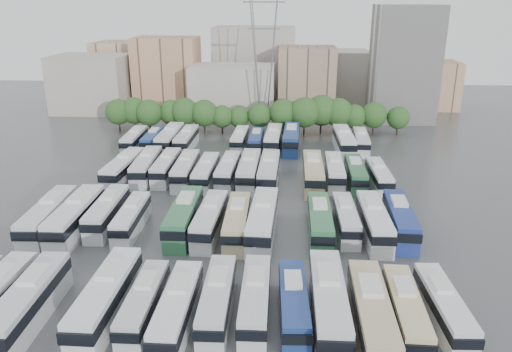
# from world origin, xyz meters

# --- Properties ---
(ground) EXTENTS (220.00, 220.00, 0.00)m
(ground) POSITION_xyz_m (0.00, 0.00, 0.00)
(ground) COLOR #424447
(ground) RESTS_ON ground
(tree_line) EXTENTS (64.60, 8.06, 8.27)m
(tree_line) POSITION_xyz_m (0.27, 42.11, 4.38)
(tree_line) COLOR black
(tree_line) RESTS_ON ground
(city_buildings) EXTENTS (102.00, 35.00, 20.00)m
(city_buildings) POSITION_xyz_m (-7.46, 71.86, 7.87)
(city_buildings) COLOR #9E998E
(city_buildings) RESTS_ON ground
(apartment_tower) EXTENTS (14.00, 14.00, 26.00)m
(apartment_tower) POSITION_xyz_m (34.00, 58.00, 13.00)
(apartment_tower) COLOR silver
(apartment_tower) RESTS_ON ground
(electricity_pylon) EXTENTS (9.00, 6.91, 33.83)m
(electricity_pylon) POSITION_xyz_m (2.00, 50.00, 18.66)
(electricity_pylon) COLOR slate
(electricity_pylon) RESTS_ON ground
(bus_r0_s2) EXTENTS (3.22, 12.97, 4.04)m
(bus_r0_s2) POSITION_xyz_m (-14.88, -25.09, 1.99)
(bus_r0_s2) COLOR silver
(bus_r0_s2) RESTS_ON ground
(bus_r0_s4) EXTENTS (2.95, 13.12, 4.11)m
(bus_r0_s4) POSITION_xyz_m (-8.31, -23.93, 2.02)
(bus_r0_s4) COLOR white
(bus_r0_s4) RESTS_ON ground
(bus_r0_s5) EXTENTS (2.46, 10.90, 3.41)m
(bus_r0_s5) POSITION_xyz_m (-4.88, -24.11, 1.68)
(bus_r0_s5) COLOR silver
(bus_r0_s5) RESTS_ON ground
(bus_r0_s6) EXTENTS (2.62, 11.80, 3.70)m
(bus_r0_s6) POSITION_xyz_m (-1.68, -24.97, 1.82)
(bus_r0_s6) COLOR silver
(bus_r0_s6) RESTS_ON ground
(bus_r0_s7) EXTENTS (2.70, 11.54, 3.61)m
(bus_r0_s7) POSITION_xyz_m (1.58, -23.30, 1.77)
(bus_r0_s7) COLOR silver
(bus_r0_s7) RESTS_ON ground
(bus_r0_s8) EXTENTS (2.63, 11.48, 3.59)m
(bus_r0_s8) POSITION_xyz_m (4.96, -23.02, 1.76)
(bus_r0_s8) COLOR silver
(bus_r0_s8) RESTS_ON ground
(bus_r0_s9) EXTENTS (2.92, 11.22, 3.49)m
(bus_r0_s9) POSITION_xyz_m (8.38, -23.35, 1.71)
(bus_r0_s9) COLOR navy
(bus_r0_s9) RESTS_ON ground
(bus_r0_s10) EXTENTS (2.99, 13.40, 4.20)m
(bus_r0_s10) POSITION_xyz_m (11.44, -23.52, 2.06)
(bus_r0_s10) COLOR silver
(bus_r0_s10) RESTS_ON ground
(bus_r0_s11) EXTENTS (2.95, 13.08, 4.10)m
(bus_r0_s11) POSITION_xyz_m (14.94, -25.01, 2.01)
(bus_r0_s11) COLOR #C6B288
(bus_r0_s11) RESTS_ON ground
(bus_r0_s12) EXTENTS (2.74, 11.40, 3.56)m
(bus_r0_s12) POSITION_xyz_m (18.02, -23.95, 1.75)
(bus_r0_s12) COLOR beige
(bus_r0_s12) RESTS_ON ground
(bus_r0_s13) EXTENTS (2.92, 11.10, 3.45)m
(bus_r0_s13) POSITION_xyz_m (21.48, -23.09, 1.69)
(bus_r0_s13) COLOR silver
(bus_r0_s13) RESTS_ON ground
(bus_r1_s0) EXTENTS (3.56, 13.33, 4.14)m
(bus_r1_s0) POSITION_xyz_m (-21.47, -7.15, 2.03)
(bus_r1_s0) COLOR silver
(bus_r1_s0) RESTS_ON ground
(bus_r1_s1) EXTENTS (3.21, 13.61, 4.25)m
(bus_r1_s1) POSITION_xyz_m (-18.15, -7.08, 2.09)
(bus_r1_s1) COLOR silver
(bus_r1_s1) RESTS_ON ground
(bus_r1_s2) EXTENTS (3.02, 12.12, 3.78)m
(bus_r1_s2) POSITION_xyz_m (-14.96, -4.92, 1.85)
(bus_r1_s2) COLOR silver
(bus_r1_s2) RESTS_ON ground
(bus_r1_s3) EXTENTS (2.77, 11.15, 3.47)m
(bus_r1_s3) POSITION_xyz_m (-11.45, -6.26, 1.71)
(bus_r1_s3) COLOR silver
(bus_r1_s3) RESTS_ON ground
(bus_r1_s5) EXTENTS (2.99, 13.03, 4.08)m
(bus_r1_s5) POSITION_xyz_m (-4.93, -6.04, 2.00)
(bus_r1_s5) COLOR #2F6E46
(bus_r1_s5) RESTS_ON ground
(bus_r1_s6) EXTENTS (3.15, 12.35, 3.84)m
(bus_r1_s6) POSITION_xyz_m (-1.65, -6.45, 1.89)
(bus_r1_s6) COLOR silver
(bus_r1_s6) RESTS_ON ground
(bus_r1_s7) EXTENTS (2.86, 12.20, 3.81)m
(bus_r1_s7) POSITION_xyz_m (1.69, -6.84, 1.87)
(bus_r1_s7) COLOR #C0B484
(bus_r1_s7) RESTS_ON ground
(bus_r1_s8) EXTENTS (3.46, 13.78, 4.29)m
(bus_r1_s8) POSITION_xyz_m (4.78, -6.78, 2.11)
(bus_r1_s8) COLOR silver
(bus_r1_s8) RESTS_ON ground
(bus_r1_s10) EXTENTS (2.69, 12.27, 3.85)m
(bus_r1_s10) POSITION_xyz_m (11.64, -6.32, 1.89)
(bus_r1_s10) COLOR #307145
(bus_r1_s10) RESTS_ON ground
(bus_r1_s11) EXTENTS (2.63, 11.21, 3.51)m
(bus_r1_s11) POSITION_xyz_m (14.89, -4.83, 1.72)
(bus_r1_s11) COLOR silver
(bus_r1_s11) RESTS_ON ground
(bus_r1_s12) EXTENTS (2.94, 12.66, 3.96)m
(bus_r1_s12) POSITION_xyz_m (18.13, -5.85, 1.94)
(bus_r1_s12) COLOR silver
(bus_r1_s12) RESTS_ON ground
(bus_r1_s13) EXTENTS (3.24, 12.54, 3.90)m
(bus_r1_s13) POSITION_xyz_m (21.39, -5.01, 1.92)
(bus_r1_s13) COLOR navy
(bus_r1_s13) RESTS_ON ground
(bus_r2_s1) EXTENTS (3.52, 13.15, 4.09)m
(bus_r2_s1) POSITION_xyz_m (-18.10, 11.57, 2.01)
(bus_r2_s1) COLOR silver
(bus_r2_s1) RESTS_ON ground
(bus_r2_s2) EXTENTS (3.39, 12.83, 3.99)m
(bus_r2_s2) POSITION_xyz_m (-14.88, 12.98, 1.96)
(bus_r2_s2) COLOR silver
(bus_r2_s2) RESTS_ON ground
(bus_r2_s3) EXTENTS (2.68, 12.02, 3.77)m
(bus_r2_s3) POSITION_xyz_m (-11.70, 13.12, 1.85)
(bus_r2_s3) COLOR silver
(bus_r2_s3) RESTS_ON ground
(bus_r2_s4) EXTENTS (2.97, 12.54, 3.92)m
(bus_r2_s4) POSITION_xyz_m (-8.30, 11.74, 1.92)
(bus_r2_s4) COLOR silver
(bus_r2_s4) RESTS_ON ground
(bus_r2_s5) EXTENTS (2.79, 12.08, 3.78)m
(bus_r2_s5) POSITION_xyz_m (-4.95, 10.94, 1.86)
(bus_r2_s5) COLOR silver
(bus_r2_s5) RESTS_ON ground
(bus_r2_s6) EXTENTS (3.08, 12.18, 3.79)m
(bus_r2_s6) POSITION_xyz_m (-1.60, 11.79, 1.86)
(bus_r2_s6) COLOR silver
(bus_r2_s6) RESTS_ON ground
(bus_r2_s7) EXTENTS (3.04, 13.25, 4.15)m
(bus_r2_s7) POSITION_xyz_m (1.67, 11.77, 2.04)
(bus_r2_s7) COLOR silver
(bus_r2_s7) RESTS_ON ground
(bus_r2_s8) EXTENTS (3.18, 13.27, 4.14)m
(bus_r2_s8) POSITION_xyz_m (4.80, 11.31, 2.03)
(bus_r2_s8) COLOR silver
(bus_r2_s8) RESTS_ON ground
(bus_r2_s10) EXTENTS (2.99, 13.47, 4.22)m
(bus_r2_s10) POSITION_xyz_m (11.56, 11.27, 2.07)
(bus_r2_s10) COLOR tan
(bus_r2_s10) RESTS_ON ground
(bus_r2_s11) EXTENTS (2.88, 12.13, 3.79)m
(bus_r2_s11) POSITION_xyz_m (14.96, 12.56, 1.86)
(bus_r2_s11) COLOR silver
(bus_r2_s11) RESTS_ON ground
(bus_r2_s12) EXTENTS (2.71, 11.74, 3.67)m
(bus_r2_s12) POSITION_xyz_m (18.13, 12.00, 1.80)
(bus_r2_s12) COLOR #2B653B
(bus_r2_s12) RESTS_ON ground
(bus_r2_s13) EXTENTS (2.77, 11.34, 3.54)m
(bus_r2_s13) POSITION_xyz_m (21.52, 11.15, 1.74)
(bus_r2_s13) COLOR silver
(bus_r2_s13) RESTS_ON ground
(bus_r3_s0) EXTENTS (2.90, 11.70, 3.65)m
(bus_r3_s0) POSITION_xyz_m (-21.69, 29.01, 1.79)
(bus_r3_s0) COLOR silver
(bus_r3_s0) RESTS_ON ground
(bus_r3_s1) EXTENTS (2.62, 11.04, 3.45)m
(bus_r3_s1) POSITION_xyz_m (-18.24, 29.67, 1.69)
(bus_r3_s1) COLOR navy
(bus_r3_s1) RESTS_ON ground
(bus_r3_s2) EXTENTS (3.01, 13.50, 4.23)m
(bus_r3_s2) POSITION_xyz_m (-14.79, 29.18, 2.08)
(bus_r3_s2) COLOR silver
(bus_r3_s2) RESTS_ON ground
(bus_r3_s3) EXTENTS (2.80, 12.36, 3.87)m
(bus_r3_s3) POSITION_xyz_m (-11.65, 29.24, 1.90)
(bus_r3_s3) COLOR silver
(bus_r3_s3) RESTS_ON ground
(bus_r3_s6) EXTENTS (2.75, 11.32, 3.53)m
(bus_r3_s6) POSITION_xyz_m (-1.62, 30.92, 1.73)
(bus_r3_s6) COLOR silver
(bus_r3_s6) RESTS_ON ground
(bus_r3_s7) EXTENTS (2.49, 10.96, 3.43)m
(bus_r3_s7) POSITION_xyz_m (1.58, 30.35, 1.69)
(bus_r3_s7) COLOR navy
(bus_r3_s7) RESTS_ON ground
(bus_r3_s8) EXTENTS (3.26, 12.93, 4.03)m
(bus_r3_s8) POSITION_xyz_m (4.85, 30.63, 1.98)
(bus_r3_s8) COLOR silver
(bus_r3_s8) RESTS_ON ground
(bus_r3_s9) EXTENTS (3.38, 13.57, 4.23)m
(bus_r3_s9) POSITION_xyz_m (8.26, 30.82, 2.08)
(bus_r3_s9) COLOR navy
(bus_r3_s9) RESTS_ON ground
(bus_r3_s12) EXTENTS (3.34, 13.60, 4.24)m
(bus_r3_s12) POSITION_xyz_m (18.08, 29.50, 2.08)
(bus_r3_s12) COLOR silver
(bus_r3_s12) RESTS_ON ground
(bus_r3_s13) EXTENTS (3.10, 11.67, 3.63)m
(bus_r3_s13) POSITION_xyz_m (21.43, 30.74, 1.78)
(bus_r3_s13) COLOR silver
(bus_r3_s13) RESTS_ON ground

